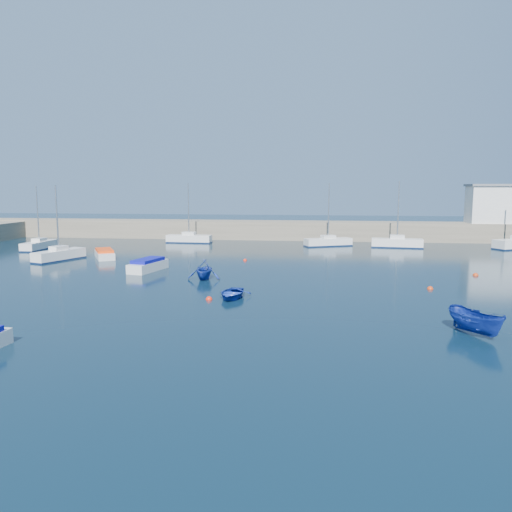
# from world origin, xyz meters

# --- Properties ---
(ground) EXTENTS (220.00, 220.00, 0.00)m
(ground) POSITION_xyz_m (0.00, 0.00, 0.00)
(ground) COLOR black
(ground) RESTS_ON ground
(back_wall) EXTENTS (96.00, 4.50, 2.60)m
(back_wall) POSITION_xyz_m (0.00, 46.00, 1.30)
(back_wall) COLOR #756C59
(back_wall) RESTS_ON ground
(harbor_office) EXTENTS (10.00, 4.00, 5.00)m
(harbor_office) POSITION_xyz_m (30.00, 46.00, 5.10)
(harbor_office) COLOR silver
(harbor_office) RESTS_ON back_wall
(sailboat_3) EXTENTS (3.43, 5.95, 7.66)m
(sailboat_3) POSITION_xyz_m (-21.66, 21.80, 0.60)
(sailboat_3) COLOR silver
(sailboat_3) RESTS_ON ground
(sailboat_4) EXTENTS (1.68, 5.83, 7.67)m
(sailboat_4) POSITION_xyz_m (-28.76, 30.16, 0.55)
(sailboat_4) COLOR silver
(sailboat_4) RESTS_ON ground
(sailboat_5) EXTENTS (6.09, 1.89, 8.00)m
(sailboat_5) POSITION_xyz_m (-12.74, 39.68, 0.59)
(sailboat_5) COLOR silver
(sailboat_5) RESTS_ON ground
(sailboat_6) EXTENTS (6.23, 4.07, 7.99)m
(sailboat_6) POSITION_xyz_m (5.90, 38.16, 0.56)
(sailboat_6) COLOR silver
(sailboat_6) RESTS_ON ground
(sailboat_7) EXTENTS (6.31, 2.34, 8.20)m
(sailboat_7) POSITION_xyz_m (14.41, 37.66, 0.62)
(sailboat_7) COLOR silver
(sailboat_7) RESTS_ON ground
(motorboat_1) EXTENTS (2.53, 4.79, 1.12)m
(motorboat_1) POSITION_xyz_m (-10.41, 16.77, 0.52)
(motorboat_1) COLOR silver
(motorboat_1) RESTS_ON ground
(motorboat_2) EXTENTS (3.79, 4.91, 0.97)m
(motorboat_2) POSITION_xyz_m (-17.78, 24.05, 0.46)
(motorboat_2) COLOR silver
(motorboat_2) RESTS_ON ground
(dinghy_center) EXTENTS (2.48, 3.31, 0.65)m
(dinghy_center) POSITION_xyz_m (-0.98, 6.74, 0.33)
(dinghy_center) COLOR navy
(dinghy_center) RESTS_ON ground
(dinghy_left) EXTENTS (2.76, 3.17, 1.62)m
(dinghy_left) POSITION_xyz_m (-4.46, 13.38, 0.81)
(dinghy_left) COLOR navy
(dinghy_left) RESTS_ON ground
(dinghy_right) EXTENTS (2.84, 3.70, 1.35)m
(dinghy_right) POSITION_xyz_m (12.80, -0.06, 0.68)
(dinghy_right) COLOR navy
(dinghy_right) RESTS_ON ground
(buoy_0) EXTENTS (0.45, 0.45, 0.45)m
(buoy_0) POSITION_xyz_m (-2.41, 6.08, 0.00)
(buoy_0) COLOR red
(buoy_0) RESTS_ON ground
(buoy_1) EXTENTS (0.45, 0.45, 0.45)m
(buoy_1) POSITION_xyz_m (13.00, 11.57, 0.00)
(buoy_1) COLOR red
(buoy_1) RESTS_ON ground
(buoy_3) EXTENTS (0.38, 0.38, 0.38)m
(buoy_3) POSITION_xyz_m (-2.71, 24.12, 0.00)
(buoy_3) COLOR red
(buoy_3) RESTS_ON ground
(buoy_4) EXTENTS (0.48, 0.48, 0.48)m
(buoy_4) POSITION_xyz_m (18.05, 17.96, 0.00)
(buoy_4) COLOR red
(buoy_4) RESTS_ON ground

